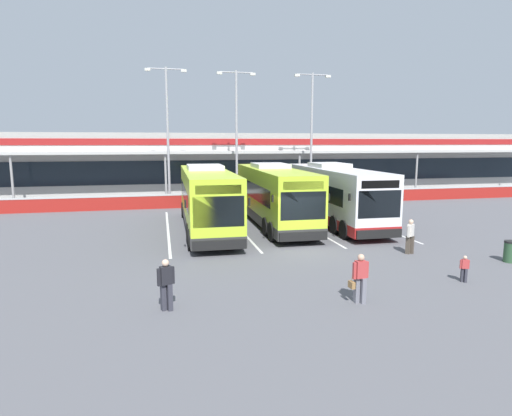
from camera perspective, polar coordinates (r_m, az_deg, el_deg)
ground_plane at (r=20.99m, az=6.15°, el=-5.40°), size 200.00×200.00×0.00m
terminal_building at (r=46.68m, az=-4.44°, el=6.18°), size 70.00×13.00×6.00m
red_barrier_wall at (r=34.70m, az=-1.49°, el=1.22°), size 60.00×0.40×1.10m
coach_bus_leftmost at (r=25.07m, az=-6.58°, el=1.08°), size 3.02×12.19×3.78m
coach_bus_left_centre at (r=26.71m, az=2.36°, el=1.60°), size 3.02×12.19×3.78m
coach_bus_centre at (r=27.67m, az=10.37°, el=1.71°), size 3.02×12.19×3.78m
bay_stripe_far_west at (r=25.78m, az=-11.68°, el=-2.85°), size 0.14×13.00×0.01m
bay_stripe_west at (r=26.16m, az=-2.44°, el=-2.51°), size 0.14×13.00×0.01m
bay_stripe_mid_west at (r=27.20m, az=6.31°, el=-2.12°), size 0.14×13.00×0.01m
bay_stripe_centre at (r=28.81m, az=14.25°, el=-1.72°), size 0.14×13.00×0.01m
pedestrian_with_handbag at (r=14.20m, az=13.69°, el=-8.98°), size 0.63×0.30×1.62m
pedestrian_in_dark_coat at (r=20.96m, az=19.92°, el=-3.45°), size 0.48×0.41×1.62m
pedestrian_child at (r=17.65m, az=26.07°, el=-7.19°), size 0.33×0.24×1.00m
pedestrian_near_bin at (r=13.50m, az=-11.93°, el=-9.78°), size 0.53×0.32×1.62m
lamp_post_west at (r=35.71m, az=-11.73°, el=10.48°), size 3.24×0.28×11.00m
lamp_post_centre at (r=36.74m, az=-2.62°, el=10.60°), size 3.24×0.28×11.00m
lamp_post_east at (r=38.23m, az=7.44°, el=10.47°), size 3.24×0.28×11.00m
litter_bin at (r=21.48m, az=30.84°, el=-5.01°), size 0.54×0.54×0.93m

